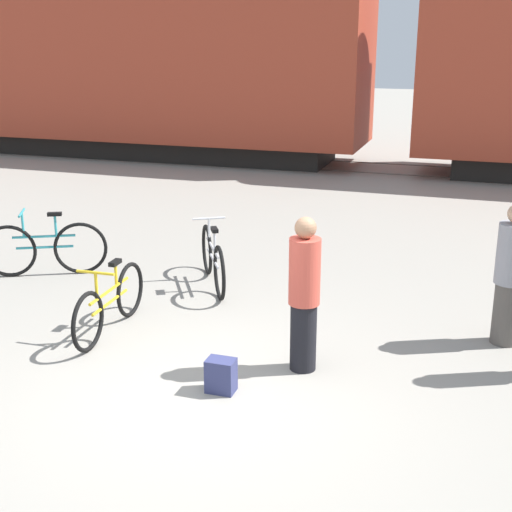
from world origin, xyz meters
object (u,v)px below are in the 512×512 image
(freight_train, at_px, (395,48))
(bicycle_yellow, at_px, (110,303))
(person_in_grey, at_px, (511,276))
(bicycle_teal, at_px, (45,248))
(bicycle_silver, at_px, (213,259))
(backpack, at_px, (221,375))
(person_in_red, at_px, (304,295))

(freight_train, xyz_separation_m, bicycle_yellow, (-1.61, -11.55, -2.63))
(bicycle_yellow, height_order, person_in_grey, person_in_grey)
(person_in_grey, bearing_deg, bicycle_teal, -41.93)
(bicycle_teal, relative_size, bicycle_silver, 1.01)
(bicycle_teal, bearing_deg, freight_train, 70.59)
(bicycle_yellow, bearing_deg, backpack, -28.90)
(freight_train, bearing_deg, person_in_grey, -75.08)
(bicycle_yellow, height_order, person_in_red, person_in_red)
(freight_train, height_order, backpack, freight_train)
(bicycle_yellow, distance_m, person_in_red, 2.44)
(bicycle_teal, height_order, person_in_red, person_in_red)
(freight_train, xyz_separation_m, backpack, (0.13, -12.51, -2.82))
(bicycle_yellow, height_order, bicycle_teal, bicycle_teal)
(person_in_red, xyz_separation_m, person_in_grey, (2.01, 1.35, -0.02))
(bicycle_silver, bearing_deg, bicycle_teal, -172.53)
(person_in_grey, height_order, backpack, person_in_grey)
(bicycle_silver, relative_size, person_in_red, 0.96)
(backpack, bearing_deg, person_in_grey, 38.06)
(bicycle_yellow, relative_size, person_in_grey, 1.08)
(person_in_grey, bearing_deg, person_in_red, -4.22)
(person_in_red, relative_size, person_in_grey, 1.01)
(person_in_grey, bearing_deg, backpack, 0.03)
(freight_train, distance_m, bicycle_yellow, 11.95)
(person_in_red, bearing_deg, freight_train, 160.89)
(bicycle_silver, distance_m, backpack, 3.08)
(freight_train, height_order, bicycle_silver, freight_train)
(bicycle_teal, xyz_separation_m, person_in_grey, (6.31, -0.43, 0.40))
(bicycle_yellow, xyz_separation_m, person_in_red, (2.38, -0.23, 0.47))
(person_in_grey, bearing_deg, bicycle_silver, -49.13)
(bicycle_silver, xyz_separation_m, person_in_red, (1.83, -2.10, 0.44))
(bicycle_silver, xyz_separation_m, person_in_grey, (3.84, -0.75, 0.42))
(bicycle_yellow, distance_m, person_in_grey, 4.55)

